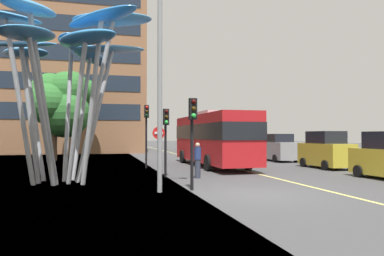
{
  "coord_description": "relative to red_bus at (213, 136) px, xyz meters",
  "views": [
    {
      "loc": [
        -5.44,
        -12.03,
        2.09
      ],
      "look_at": [
        -0.16,
        8.85,
        2.5
      ],
      "focal_mm": 34.42,
      "sensor_mm": 36.0,
      "label": 1
    }
  ],
  "objects": [
    {
      "name": "car_side_street",
      "position": [
        6.56,
        3.57,
        -0.96
      ],
      "size": [
        1.97,
        4.49,
        2.18
      ],
      "color": "gray",
      "rests_on": "ground"
    },
    {
      "name": "traffic_light_kerb_near",
      "position": [
        -3.94,
        -10.05,
        0.53
      ],
      "size": [
        0.28,
        0.42,
        3.47
      ],
      "color": "black",
      "rests_on": "ground"
    },
    {
      "name": "backdrop_building",
      "position": [
        -14.22,
        25.78,
        9.28
      ],
      "size": [
        24.28,
        14.6,
        22.53
      ],
      "color": "#8E6042",
      "rests_on": "ground"
    },
    {
      "name": "traffic_light_kerb_far",
      "position": [
        -4.16,
        -5.55,
        0.47
      ],
      "size": [
        0.28,
        0.42,
        3.38
      ],
      "color": "black",
      "rests_on": "ground"
    },
    {
      "name": "traffic_light_island_mid",
      "position": [
        -4.46,
        -0.32,
        0.88
      ],
      "size": [
        0.28,
        0.42,
        3.97
      ],
      "color": "black",
      "rests_on": "ground"
    },
    {
      "name": "ground",
      "position": [
        -2.55,
        -11.43,
        -2.04
      ],
      "size": [
        120.0,
        240.0,
        0.1
      ],
      "color": "#424244"
    },
    {
      "name": "tree_pavement_far",
      "position": [
        -9.72,
        15.3,
        4.56
      ],
      "size": [
        4.29,
        4.79,
        8.44
      ],
      "color": "brown",
      "rests_on": "ground"
    },
    {
      "name": "pedestrian",
      "position": [
        -2.72,
        -6.26,
        -1.13
      ],
      "size": [
        0.34,
        0.34,
        1.72
      ],
      "color": "#2D3342",
      "rests_on": "ground"
    },
    {
      "name": "no_entry_sign",
      "position": [
        -4.58,
        -5.98,
        -0.33
      ],
      "size": [
        0.6,
        0.12,
        2.49
      ],
      "color": "gray",
      "rests_on": "ground"
    },
    {
      "name": "car_parked_far",
      "position": [
        6.48,
        -3.09,
        -0.9
      ],
      "size": [
        1.91,
        3.88,
        2.33
      ],
      "color": "gold",
      "rests_on": "ground"
    },
    {
      "name": "tree_pavement_near",
      "position": [
        -10.6,
        8.26,
        2.74
      ],
      "size": [
        4.95,
        4.52,
        7.32
      ],
      "color": "brown",
      "rests_on": "ground"
    },
    {
      "name": "leaf_sculpture",
      "position": [
        -8.76,
        -6.6,
        3.93
      ],
      "size": [
        7.69,
        8.75,
        7.87
      ],
      "color": "#9EA0A5",
      "rests_on": "ground"
    },
    {
      "name": "street_lamp",
      "position": [
        -4.92,
        -10.14,
        3.59
      ],
      "size": [
        1.49,
        0.44,
        8.98
      ],
      "color": "gray",
      "rests_on": "ground"
    },
    {
      "name": "red_bus",
      "position": [
        0.0,
        0.0,
        0.0
      ],
      "size": [
        2.84,
        11.06,
        3.64
      ],
      "color": "red",
      "rests_on": "ground"
    }
  ]
}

